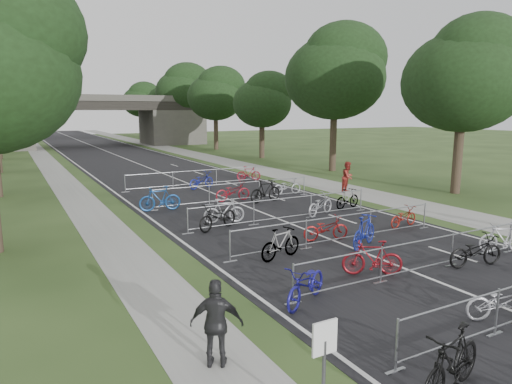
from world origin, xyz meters
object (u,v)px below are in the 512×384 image
overpass_bridge (92,121)px  pedestrian_b (348,177)px  park_sign (324,355)px  pedestrian_c (217,324)px

overpass_bridge → pedestrian_b: bearing=-80.7°
park_sign → pedestrian_c: 2.58m
pedestrian_c → pedestrian_b: bearing=-106.7°
park_sign → pedestrian_b: (14.23, 16.40, -0.32)m
overpass_bridge → pedestrian_b: overpass_bridge is taller
overpass_bridge → pedestrian_b: (7.43, -45.60, -2.59)m
park_sign → overpass_bridge: bearing=83.7°
pedestrian_b → pedestrian_c: 20.47m
pedestrian_b → pedestrian_c: size_ratio=1.06×
overpass_bridge → pedestrian_c: bearing=-97.2°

